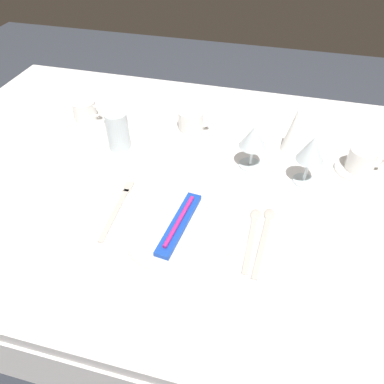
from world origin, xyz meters
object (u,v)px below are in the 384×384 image
at_px(fork_outer, 118,207).
at_px(coffee_cup_right, 362,159).
at_px(spoon_soup, 253,231).
at_px(wine_glass_centre, 312,151).
at_px(drink_tumbler, 118,133).
at_px(napkin_folded, 294,129).
at_px(dinner_plate, 179,228).
at_px(spoon_dessert, 265,232).
at_px(coffee_cup_far, 85,110).
at_px(toothbrush_package, 179,223).
at_px(wine_glass_left, 254,138).
at_px(coffee_cup_left, 192,120).

height_order(fork_outer, coffee_cup_right, coffee_cup_right).
distance_m(spoon_soup, wine_glass_centre, 0.27).
distance_m(wine_glass_centre, drink_tumbler, 0.56).
bearing_deg(napkin_folded, dinner_plate, -120.39).
bearing_deg(spoon_soup, wine_glass_centre, 63.18).
distance_m(dinner_plate, spoon_dessert, 0.21).
relative_size(fork_outer, coffee_cup_far, 2.24).
bearing_deg(wine_glass_centre, coffee_cup_far, 169.16).
height_order(toothbrush_package, wine_glass_centre, wine_glass_centre).
bearing_deg(wine_glass_centre, wine_glass_left, 167.74).
height_order(fork_outer, wine_glass_left, wine_glass_left).
bearing_deg(drink_tumbler, spoon_dessert, -27.12).
distance_m(spoon_soup, spoon_dessert, 0.03).
relative_size(coffee_cup_far, napkin_folded, 0.68).
distance_m(dinner_plate, coffee_cup_right, 0.56).
relative_size(fork_outer, spoon_dessert, 0.98).
distance_m(drink_tumbler, napkin_folded, 0.53).
distance_m(toothbrush_package, spoon_dessert, 0.21).
height_order(wine_glass_left, drink_tumbler, wine_glass_left).
bearing_deg(toothbrush_package, spoon_dessert, 12.18).
bearing_deg(coffee_cup_left, wine_glass_left, -32.59).
bearing_deg(wine_glass_centre, spoon_dessert, -110.64).
xyz_separation_m(coffee_cup_left, drink_tumbler, (-0.19, -0.14, 0.01)).
relative_size(spoon_dessert, coffee_cup_left, 2.15).
height_order(fork_outer, wine_glass_centre, wine_glass_centre).
relative_size(drink_tumbler, napkin_folded, 0.81).
bearing_deg(coffee_cup_left, napkin_folded, -4.42).
distance_m(spoon_dessert, wine_glass_left, 0.28).
xyz_separation_m(coffee_cup_far, wine_glass_left, (0.57, -0.11, 0.05)).
height_order(toothbrush_package, fork_outer, toothbrush_package).
height_order(coffee_cup_right, coffee_cup_far, coffee_cup_right).
xyz_separation_m(spoon_soup, coffee_cup_far, (-0.61, 0.36, 0.04)).
xyz_separation_m(coffee_cup_left, napkin_folded, (0.32, -0.02, 0.03)).
height_order(coffee_cup_right, wine_glass_left, wine_glass_left).
height_order(fork_outer, coffee_cup_left, coffee_cup_left).
relative_size(coffee_cup_left, coffee_cup_far, 1.06).
xyz_separation_m(coffee_cup_far, drink_tumbler, (0.17, -0.11, 0.01)).
relative_size(wine_glass_left, drink_tumbler, 1.14).
bearing_deg(fork_outer, coffee_cup_right, 27.21).
relative_size(toothbrush_package, coffee_cup_left, 2.04).
relative_size(dinner_plate, wine_glass_centre, 1.86).
bearing_deg(wine_glass_left, drink_tumbler, -178.73).
relative_size(wine_glass_centre, drink_tumbler, 1.26).
height_order(spoon_soup, coffee_cup_far, coffee_cup_far).
relative_size(fork_outer, drink_tumbler, 1.88).
xyz_separation_m(coffee_cup_right, drink_tumbler, (-0.71, -0.06, 0.01)).
bearing_deg(toothbrush_package, spoon_soup, 13.33).
xyz_separation_m(toothbrush_package, coffee_cup_right, (0.43, 0.35, 0.02)).
height_order(toothbrush_package, coffee_cup_right, coffee_cup_right).
bearing_deg(spoon_soup, coffee_cup_left, 123.01).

